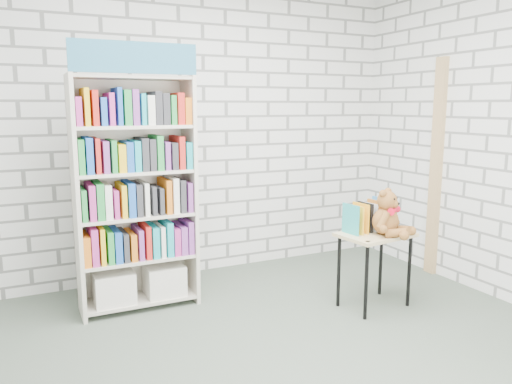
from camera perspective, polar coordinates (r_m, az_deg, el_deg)
name	(u,v)px	position (r m, az deg, el deg)	size (l,w,h in m)	color
ground	(279,365)	(3.41, 2.66, -19.10)	(4.50, 4.50, 0.00)	#475346
room_shell	(282,82)	(2.99, 2.94, 12.41)	(4.52, 4.02, 2.81)	silver
bookshelf	(135,192)	(4.12, -13.63, -0.01)	(0.94, 0.37, 2.12)	beige
display_table	(375,243)	(4.21, 13.46, -5.74)	(0.63, 0.47, 0.63)	tan
table_books	(368,216)	(4.22, 12.65, -2.75)	(0.43, 0.23, 0.24)	teal
teddy_bear	(389,217)	(4.12, 14.91, -2.74)	(0.36, 0.34, 0.37)	brown
door_trim	(436,168)	(5.14, 19.88, 2.56)	(0.05, 0.12, 2.10)	tan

